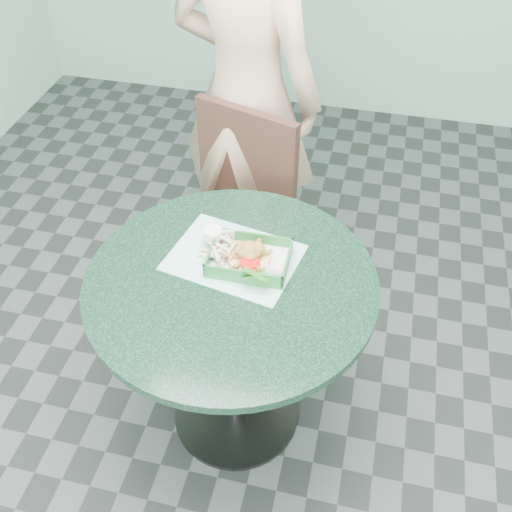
% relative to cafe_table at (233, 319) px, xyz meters
% --- Properties ---
extents(floor, '(4.00, 5.00, 0.02)m').
position_rel_cafe_table_xyz_m(floor, '(0.00, 0.00, -0.58)').
color(floor, '#303335').
rests_on(floor, ground).
extents(cafe_table, '(0.93, 0.93, 0.75)m').
position_rel_cafe_table_xyz_m(cafe_table, '(0.00, 0.00, 0.00)').
color(cafe_table, '#2D2D2D').
rests_on(cafe_table, floor).
extents(dining_chair, '(0.46, 0.46, 0.93)m').
position_rel_cafe_table_xyz_m(dining_chair, '(-0.13, 0.63, -0.05)').
color(dining_chair, black).
rests_on(dining_chair, floor).
extents(diner_person, '(0.91, 0.72, 2.18)m').
position_rel_cafe_table_xyz_m(diner_person, '(-0.17, 0.91, 0.51)').
color(diner_person, tan).
rests_on(diner_person, floor).
extents(placemat, '(0.45, 0.37, 0.00)m').
position_rel_cafe_table_xyz_m(placemat, '(-0.02, 0.10, 0.17)').
color(placemat, '#9ADBD4').
rests_on(placemat, cafe_table).
extents(food_basket, '(0.25, 0.18, 0.05)m').
position_rel_cafe_table_xyz_m(food_basket, '(0.04, 0.08, 0.19)').
color(food_basket, '#22712E').
rests_on(food_basket, placemat).
extents(crab_sandwich, '(0.13, 0.13, 0.08)m').
position_rel_cafe_table_xyz_m(crab_sandwich, '(0.04, 0.08, 0.22)').
color(crab_sandwich, '#E2B568').
rests_on(crab_sandwich, food_basket).
extents(fries_pile, '(0.13, 0.13, 0.04)m').
position_rel_cafe_table_xyz_m(fries_pile, '(-0.06, 0.10, 0.21)').
color(fries_pile, beige).
rests_on(fries_pile, food_basket).
extents(sauce_ramekin, '(0.06, 0.06, 0.04)m').
position_rel_cafe_table_xyz_m(sauce_ramekin, '(-0.10, 0.14, 0.22)').
color(sauce_ramekin, silver).
rests_on(sauce_ramekin, food_basket).
extents(garnish_cup, '(0.10, 0.10, 0.04)m').
position_rel_cafe_table_xyz_m(garnish_cup, '(0.06, 0.02, 0.21)').
color(garnish_cup, beige).
rests_on(garnish_cup, food_basket).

